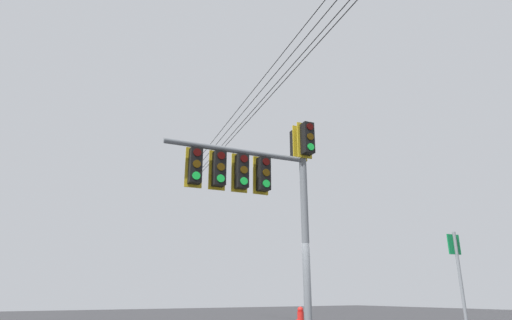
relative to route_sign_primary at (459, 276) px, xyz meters
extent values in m
cylinder|color=slate|center=(3.14, 1.76, 1.24)|extent=(0.20, 0.20, 5.68)
cylinder|color=slate|center=(3.38, 3.71, 3.23)|extent=(0.62, 3.92, 0.14)
cube|color=black|center=(2.84, 1.80, 3.78)|extent=(0.33, 0.33, 0.90)
cube|color=#B29319|center=(3.01, 1.77, 3.78)|extent=(0.09, 0.44, 1.04)
cylinder|color=#360503|center=(2.68, 1.82, 4.08)|extent=(0.05, 0.20, 0.20)
cylinder|color=#3C2703|center=(2.68, 1.82, 3.78)|extent=(0.05, 0.20, 0.20)
cylinder|color=green|center=(2.68, 1.82, 3.48)|extent=(0.05, 0.20, 0.20)
cube|color=black|center=(3.43, 1.72, 3.78)|extent=(0.33, 0.33, 0.90)
cube|color=#B29319|center=(3.27, 1.74, 3.78)|extent=(0.09, 0.44, 1.04)
cylinder|color=#360503|center=(3.60, 1.70, 4.08)|extent=(0.05, 0.20, 0.20)
cylinder|color=#3C2703|center=(3.60, 1.70, 3.78)|extent=(0.05, 0.20, 0.20)
cylinder|color=green|center=(3.60, 1.70, 3.48)|extent=(0.05, 0.20, 0.20)
cube|color=black|center=(3.29, 2.97, 2.68)|extent=(0.32, 0.32, 0.90)
cube|color=#B29319|center=(3.46, 2.96, 2.68)|extent=(0.07, 0.44, 1.04)
cylinder|color=#360503|center=(3.12, 2.99, 2.98)|extent=(0.05, 0.20, 0.20)
cylinder|color=#3C2703|center=(3.12, 2.99, 2.68)|extent=(0.05, 0.20, 0.20)
cylinder|color=green|center=(3.12, 2.99, 2.38)|extent=(0.05, 0.20, 0.20)
cube|color=black|center=(3.37, 3.60, 2.68)|extent=(0.34, 0.34, 0.90)
cube|color=#B29319|center=(3.53, 3.57, 2.68)|extent=(0.10, 0.44, 1.04)
cylinder|color=#360503|center=(3.20, 3.62, 2.98)|extent=(0.06, 0.20, 0.20)
cylinder|color=#3C2703|center=(3.20, 3.62, 2.68)|extent=(0.06, 0.20, 0.20)
cylinder|color=green|center=(3.20, 3.62, 2.38)|extent=(0.06, 0.20, 0.20)
cube|color=black|center=(3.44, 4.22, 2.68)|extent=(0.34, 0.34, 0.90)
cube|color=#B29319|center=(3.61, 4.19, 2.68)|extent=(0.10, 0.44, 1.04)
cylinder|color=#360503|center=(3.28, 4.24, 2.98)|extent=(0.06, 0.20, 0.20)
cylinder|color=#3C2703|center=(3.28, 4.24, 2.68)|extent=(0.06, 0.20, 0.20)
cylinder|color=green|center=(3.28, 4.24, 2.38)|extent=(0.06, 0.20, 0.20)
cube|color=black|center=(3.52, 4.84, 2.68)|extent=(0.35, 0.35, 0.90)
cube|color=#B29319|center=(3.69, 4.81, 2.68)|extent=(0.11, 0.44, 1.04)
cylinder|color=#360503|center=(3.36, 4.87, 2.98)|extent=(0.06, 0.20, 0.20)
cylinder|color=#3C2703|center=(3.36, 4.87, 2.68)|extent=(0.06, 0.20, 0.20)
cylinder|color=green|center=(3.36, 4.87, 2.38)|extent=(0.06, 0.20, 0.20)
cylinder|color=slate|center=(-0.01, 0.00, -0.32)|extent=(0.07, 0.07, 2.55)
cube|color=#0C7238|center=(0.03, 0.00, 0.68)|extent=(0.06, 0.36, 0.44)
cube|color=white|center=(0.04, 0.00, 0.68)|extent=(0.04, 0.30, 0.38)
sphere|color=red|center=(6.52, -0.54, -0.89)|extent=(0.20, 0.20, 0.20)
cylinder|color=black|center=(4.23, 1.57, 6.29)|extent=(23.94, 4.26, 0.30)
cylinder|color=black|center=(4.23, 1.57, 6.51)|extent=(23.94, 4.26, 0.30)
cylinder|color=black|center=(4.23, 1.57, 6.93)|extent=(23.94, 4.26, 0.30)
cylinder|color=black|center=(4.23, 1.57, 7.36)|extent=(23.94, 4.26, 0.30)
camera|label=1|loc=(-5.81, 8.70, -0.38)|focal=29.40mm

